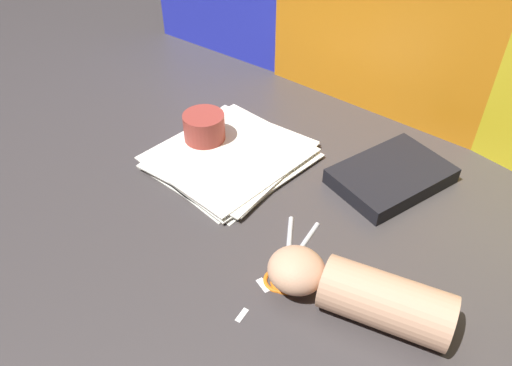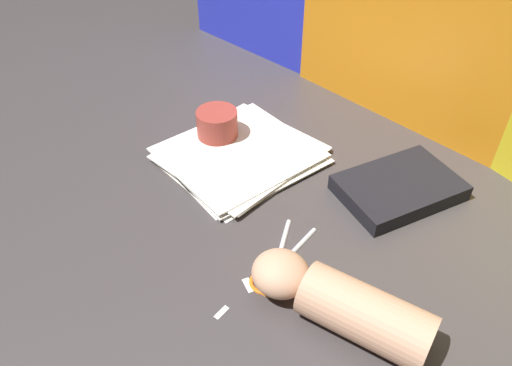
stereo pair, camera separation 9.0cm
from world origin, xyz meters
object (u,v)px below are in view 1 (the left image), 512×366
(book_closed, at_px, (391,176))
(paper_stack, at_px, (231,156))
(scissors, at_px, (287,266))
(mug, at_px, (204,130))
(hand_forearm, at_px, (360,292))

(book_closed, bearing_deg, paper_stack, -151.98)
(scissors, relative_size, mug, 2.01)
(book_closed, bearing_deg, scissors, -93.67)
(paper_stack, distance_m, mug, 0.08)
(hand_forearm, bearing_deg, paper_stack, 159.77)
(hand_forearm, xyz_separation_m, mug, (-0.48, 0.15, -0.00))
(book_closed, relative_size, scissors, 1.44)
(book_closed, distance_m, mug, 0.40)
(scissors, bearing_deg, book_closed, 86.33)
(paper_stack, bearing_deg, scissors, -29.44)
(scissors, bearing_deg, hand_forearm, 2.01)
(scissors, height_order, hand_forearm, hand_forearm)
(book_closed, relative_size, hand_forearm, 0.88)
(book_closed, height_order, hand_forearm, hand_forearm)
(book_closed, relative_size, mug, 2.90)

